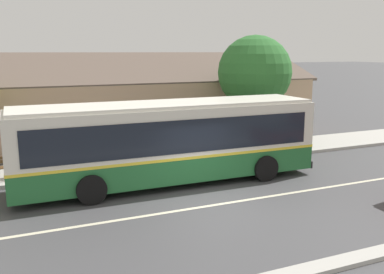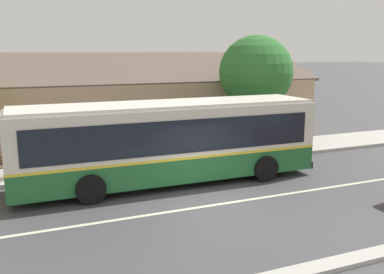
# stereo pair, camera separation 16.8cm
# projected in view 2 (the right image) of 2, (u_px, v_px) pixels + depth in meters

# --- Properties ---
(ground_plane) EXTENTS (300.00, 300.00, 0.00)m
(ground_plane) POSITION_uv_depth(u_px,v_px,m) (214.00, 205.00, 13.92)
(ground_plane) COLOR #424244
(sidewalk_far) EXTENTS (60.00, 3.00, 0.15)m
(sidewalk_far) POSITION_uv_depth(u_px,v_px,m) (156.00, 160.00, 19.32)
(sidewalk_far) COLOR #ADAAA3
(sidewalk_far) RESTS_ON ground
(curb_near) EXTENTS (60.00, 0.50, 0.12)m
(curb_near) POSITION_uv_depth(u_px,v_px,m) (306.00, 271.00, 9.62)
(curb_near) COLOR #ADAAA3
(curb_near) RESTS_ON ground
(lane_divider_stripe) EXTENTS (60.00, 0.16, 0.01)m
(lane_divider_stripe) POSITION_uv_depth(u_px,v_px,m) (214.00, 205.00, 13.92)
(lane_divider_stripe) COLOR beige
(lane_divider_stripe) RESTS_ON ground
(community_building) EXTENTS (23.67, 8.50, 5.89)m
(community_building) POSITION_uv_depth(u_px,v_px,m) (105.00, 107.00, 24.73)
(community_building) COLOR tan
(community_building) RESTS_ON ground
(transit_bus) EXTENTS (11.46, 2.87, 3.06)m
(transit_bus) POSITION_uv_depth(u_px,v_px,m) (168.00, 140.00, 16.02)
(transit_bus) COLOR #236633
(transit_bus) RESTS_ON ground
(bench_by_building) EXTENTS (1.84, 0.51, 0.94)m
(bench_by_building) POSITION_uv_depth(u_px,v_px,m) (7.00, 168.00, 16.26)
(bench_by_building) COLOR brown
(bench_by_building) RESTS_ON sidewalk_far
(street_tree_primary) EXTENTS (3.76, 3.76, 5.74)m
(street_tree_primary) POSITION_uv_depth(u_px,v_px,m) (256.00, 73.00, 21.67)
(street_tree_primary) COLOR #4C3828
(street_tree_primary) RESTS_ON ground
(bus_stop_sign) EXTENTS (0.36, 0.07, 2.40)m
(bus_stop_sign) POSITION_uv_depth(u_px,v_px,m) (264.00, 123.00, 20.03)
(bus_stop_sign) COLOR gray
(bus_stop_sign) RESTS_ON sidewalk_far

